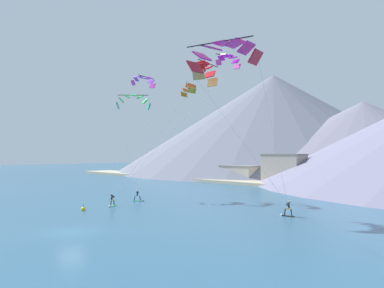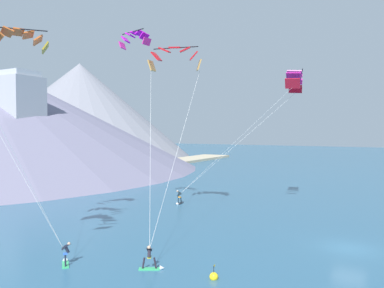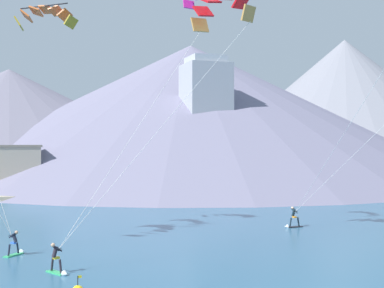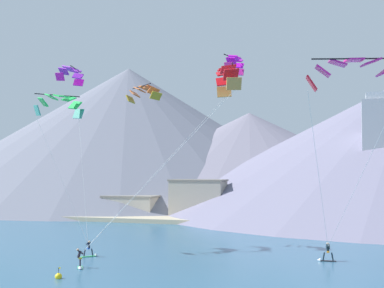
{
  "view_description": "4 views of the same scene",
  "coord_description": "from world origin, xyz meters",
  "px_view_note": "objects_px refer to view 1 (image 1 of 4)",
  "views": [
    {
      "loc": [
        31.92,
        -15.76,
        7.13
      ],
      "look_at": [
        2.93,
        12.26,
        8.09
      ],
      "focal_mm": 35.0,
      "sensor_mm": 36.0,
      "label": 1
    },
    {
      "loc": [
        -32.07,
        -3.35,
        9.49
      ],
      "look_at": [
        -2.83,
        12.86,
        8.27
      ],
      "focal_mm": 35.0,
      "sensor_mm": 36.0,
      "label": 2
    },
    {
      "loc": [
        -13.92,
        -18.94,
        7.22
      ],
      "look_at": [
        -2.68,
        13.87,
        7.14
      ],
      "focal_mm": 50.0,
      "sensor_mm": 36.0,
      "label": 3
    },
    {
      "loc": [
        11.82,
        -30.8,
        8.6
      ],
      "look_at": [
        -1.42,
        12.13,
        10.76
      ],
      "focal_mm": 50.0,
      "sensor_mm": 36.0,
      "label": 4
    }
  ],
  "objects_px": {
    "parafoil_kite_mid_center": "(224,53)",
    "parafoil_kite_distant_high_outer": "(144,80)",
    "kitesurfer_near_trail": "(139,198)",
    "race_marker_buoy": "(83,209)",
    "parafoil_kite_distant_mid_solo": "(228,59)",
    "parafoil_kite_near_lead": "(204,72)",
    "parafoil_kite_distant_low_drift": "(189,89)",
    "parafoil_kite_near_trail": "(133,101)",
    "kitesurfer_mid_center": "(287,211)",
    "kitesurfer_near_lead": "(112,202)"
  },
  "relations": [
    {
      "from": "parafoil_kite_mid_center",
      "to": "parafoil_kite_distant_high_outer",
      "type": "bearing_deg",
      "value": 154.64
    },
    {
      "from": "kitesurfer_near_trail",
      "to": "parafoil_kite_mid_center",
      "type": "height_order",
      "value": "parafoil_kite_mid_center"
    },
    {
      "from": "kitesurfer_near_trail",
      "to": "race_marker_buoy",
      "type": "relative_size",
      "value": 1.66
    },
    {
      "from": "parafoil_kite_distant_mid_solo",
      "to": "race_marker_buoy",
      "type": "height_order",
      "value": "parafoil_kite_distant_mid_solo"
    },
    {
      "from": "parafoil_kite_near_lead",
      "to": "parafoil_kite_distant_high_outer",
      "type": "xyz_separation_m",
      "value": [
        -18.98,
        5.08,
        2.41
      ]
    },
    {
      "from": "parafoil_kite_mid_center",
      "to": "parafoil_kite_distant_low_drift",
      "type": "height_order",
      "value": "parafoil_kite_distant_low_drift"
    },
    {
      "from": "parafoil_kite_mid_center",
      "to": "parafoil_kite_distant_high_outer",
      "type": "relative_size",
      "value": 3.29
    },
    {
      "from": "parafoil_kite_near_lead",
      "to": "parafoil_kite_near_trail",
      "type": "distance_m",
      "value": 19.58
    },
    {
      "from": "parafoil_kite_near_trail",
      "to": "race_marker_buoy",
      "type": "height_order",
      "value": "parafoil_kite_near_trail"
    },
    {
      "from": "kitesurfer_mid_center",
      "to": "parafoil_kite_distant_low_drift",
      "type": "bearing_deg",
      "value": 169.22
    },
    {
      "from": "parafoil_kite_near_lead",
      "to": "parafoil_kite_distant_mid_solo",
      "type": "height_order",
      "value": "parafoil_kite_distant_mid_solo"
    },
    {
      "from": "parafoil_kite_distant_high_outer",
      "to": "race_marker_buoy",
      "type": "height_order",
      "value": "parafoil_kite_distant_high_outer"
    },
    {
      "from": "kitesurfer_mid_center",
      "to": "parafoil_kite_distant_low_drift",
      "type": "relative_size",
      "value": 0.37
    },
    {
      "from": "parafoil_kite_near_trail",
      "to": "parafoil_kite_mid_center",
      "type": "height_order",
      "value": "parafoil_kite_near_trail"
    },
    {
      "from": "kitesurfer_near_lead",
      "to": "parafoil_kite_distant_mid_solo",
      "type": "height_order",
      "value": "parafoil_kite_distant_mid_solo"
    },
    {
      "from": "kitesurfer_near_lead",
      "to": "race_marker_buoy",
      "type": "height_order",
      "value": "kitesurfer_near_lead"
    },
    {
      "from": "parafoil_kite_distant_high_outer",
      "to": "parafoil_kite_near_lead",
      "type": "bearing_deg",
      "value": -14.98
    },
    {
      "from": "parafoil_kite_near_trail",
      "to": "parafoil_kite_distant_mid_solo",
      "type": "height_order",
      "value": "parafoil_kite_distant_mid_solo"
    },
    {
      "from": "parafoil_kite_distant_mid_solo",
      "to": "parafoil_kite_near_trail",
      "type": "bearing_deg",
      "value": -175.02
    },
    {
      "from": "kitesurfer_near_lead",
      "to": "parafoil_kite_near_trail",
      "type": "bearing_deg",
      "value": 130.59
    },
    {
      "from": "kitesurfer_mid_center",
      "to": "parafoil_kite_near_trail",
      "type": "xyz_separation_m",
      "value": [
        -27.75,
        -1.45,
        15.14
      ]
    },
    {
      "from": "parafoil_kite_distant_mid_solo",
      "to": "kitesurfer_mid_center",
      "type": "bearing_deg",
      "value": -1.39
    },
    {
      "from": "parafoil_kite_distant_low_drift",
      "to": "race_marker_buoy",
      "type": "distance_m",
      "value": 25.18
    },
    {
      "from": "parafoil_kite_mid_center",
      "to": "race_marker_buoy",
      "type": "height_order",
      "value": "parafoil_kite_mid_center"
    },
    {
      "from": "parafoil_kite_near_lead",
      "to": "kitesurfer_near_trail",
      "type": "bearing_deg",
      "value": 177.86
    },
    {
      "from": "parafoil_kite_near_trail",
      "to": "parafoil_kite_near_lead",
      "type": "bearing_deg",
      "value": -9.49
    },
    {
      "from": "kitesurfer_near_lead",
      "to": "parafoil_kite_distant_high_outer",
      "type": "distance_m",
      "value": 22.71
    },
    {
      "from": "kitesurfer_near_lead",
      "to": "parafoil_kite_distant_low_drift",
      "type": "height_order",
      "value": "parafoil_kite_distant_low_drift"
    },
    {
      "from": "kitesurfer_near_trail",
      "to": "parafoil_kite_distant_mid_solo",
      "type": "distance_m",
      "value": 23.78
    },
    {
      "from": "kitesurfer_mid_center",
      "to": "parafoil_kite_near_trail",
      "type": "height_order",
      "value": "parafoil_kite_near_trail"
    },
    {
      "from": "parafoil_kite_mid_center",
      "to": "parafoil_kite_distant_high_outer",
      "type": "height_order",
      "value": "parafoil_kite_distant_high_outer"
    },
    {
      "from": "parafoil_kite_near_trail",
      "to": "kitesurfer_mid_center",
      "type": "bearing_deg",
      "value": 2.99
    },
    {
      "from": "parafoil_kite_near_lead",
      "to": "parafoil_kite_distant_mid_solo",
      "type": "distance_m",
      "value": 5.47
    },
    {
      "from": "kitesurfer_near_lead",
      "to": "kitesurfer_near_trail",
      "type": "distance_m",
      "value": 6.34
    },
    {
      "from": "parafoil_kite_mid_center",
      "to": "parafoil_kite_distant_high_outer",
      "type": "distance_m",
      "value": 33.72
    },
    {
      "from": "kitesurfer_near_lead",
      "to": "race_marker_buoy",
      "type": "xyz_separation_m",
      "value": [
        0.55,
        -4.38,
        -0.39
      ]
    },
    {
      "from": "parafoil_kite_near_lead",
      "to": "parafoil_kite_distant_mid_solo",
      "type": "xyz_separation_m",
      "value": [
        -0.24,
        4.88,
        2.46
      ]
    },
    {
      "from": "parafoil_kite_distant_high_outer",
      "to": "parafoil_kite_distant_mid_solo",
      "type": "relative_size",
      "value": 1.18
    },
    {
      "from": "parafoil_kite_mid_center",
      "to": "race_marker_buoy",
      "type": "xyz_separation_m",
      "value": [
        -22.57,
        -0.57,
        -15.2
      ]
    },
    {
      "from": "parafoil_kite_distant_low_drift",
      "to": "parafoil_kite_distant_mid_solo",
      "type": "xyz_separation_m",
      "value": [
        11.39,
        -3.62,
        1.99
      ]
    },
    {
      "from": "parafoil_kite_distant_high_outer",
      "to": "parafoil_kite_near_trail",
      "type": "bearing_deg",
      "value": -99.26
    },
    {
      "from": "parafoil_kite_distant_high_outer",
      "to": "parafoil_kite_distant_low_drift",
      "type": "xyz_separation_m",
      "value": [
        7.35,
        3.42,
        -1.94
      ]
    },
    {
      "from": "kitesurfer_near_trail",
      "to": "race_marker_buoy",
      "type": "bearing_deg",
      "value": -75.57
    },
    {
      "from": "parafoil_kite_mid_center",
      "to": "parafoil_kite_distant_low_drift",
      "type": "xyz_separation_m",
      "value": [
        -22.9,
        17.76,
        2.06
      ]
    },
    {
      "from": "parafoil_kite_near_lead",
      "to": "parafoil_kite_distant_mid_solo",
      "type": "bearing_deg",
      "value": 92.78
    },
    {
      "from": "parafoil_kite_distant_high_outer",
      "to": "race_marker_buoy",
      "type": "relative_size",
      "value": 4.59
    },
    {
      "from": "parafoil_kite_mid_center",
      "to": "race_marker_buoy",
      "type": "bearing_deg",
      "value": -178.55
    },
    {
      "from": "parafoil_kite_near_lead",
      "to": "race_marker_buoy",
      "type": "relative_size",
      "value": 16.38
    },
    {
      "from": "parafoil_kite_near_trail",
      "to": "parafoil_kite_distant_high_outer",
      "type": "relative_size",
      "value": 3.31
    },
    {
      "from": "parafoil_kite_distant_high_outer",
      "to": "parafoil_kite_distant_low_drift",
      "type": "relative_size",
      "value": 0.95
    }
  ]
}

